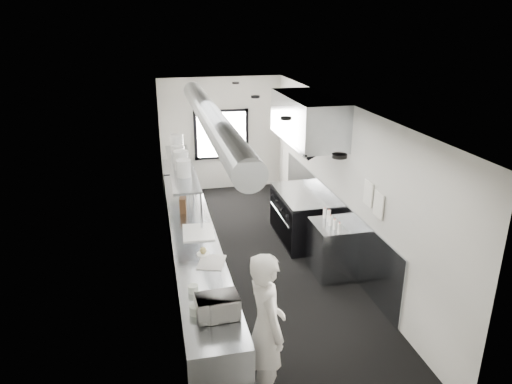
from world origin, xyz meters
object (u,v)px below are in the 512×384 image
squeeze_bottle_e (325,213)px  squeeze_bottle_a (339,228)px  small_plate (203,254)px  plate_stack_b (181,160)px  cutting_board (198,232)px  pass_shelf (182,167)px  prep_counter (194,257)px  microwave (217,307)px  far_work_table (179,184)px  squeeze_bottle_b (335,225)px  plate_stack_d (177,144)px  squeeze_bottle_c (330,221)px  deli_tub_a (196,310)px  squeeze_bottle_d (329,216)px  exhaust_hood (307,119)px  knife_block (183,204)px  bottle_station (332,249)px  range (301,216)px  plate_stack_c (179,154)px  plate_stack_a (184,168)px  line_cook (266,327)px  deli_tub_b (193,289)px

squeeze_bottle_e → squeeze_bottle_a: bearing=-88.6°
small_plate → plate_stack_b: (-0.13, 2.05, 0.83)m
cutting_board → pass_shelf: bearing=94.5°
prep_counter → pass_shelf: (-0.04, 1.50, 1.09)m
microwave → plate_stack_b: plate_stack_b is taller
far_work_table → squeeze_bottle_b: bearing=-61.3°
plate_stack_d → squeeze_bottle_c: plate_stack_d is taller
deli_tub_a → squeeze_bottle_b: bearing=37.2°
prep_counter → squeeze_bottle_d: (2.26, -0.06, 0.55)m
pass_shelf → squeeze_bottle_b: (2.28, -1.88, -0.55)m
far_work_table → squeeze_bottle_e: (2.24, -3.61, 0.54)m
exhaust_hood → squeeze_bottle_b: 2.12m
exhaust_hood → small_plate: (-2.18, -1.99, -1.48)m
exhaust_hood → knife_block: size_ratio=8.27×
squeeze_bottle_a → far_work_table: bearing=118.1°
pass_shelf → bottle_station: size_ratio=3.33×
squeeze_bottle_b → plate_stack_d: bearing=130.5°
plate_stack_d → squeeze_bottle_b: bearing=-49.5°
bottle_station → squeeze_bottle_e: bearing=101.4°
range → plate_stack_c: size_ratio=4.94×
prep_counter → squeeze_bottle_e: bearing=2.2°
prep_counter → deli_tub_a: deli_tub_a is taller
exhaust_hood → plate_stack_a: size_ratio=7.61×
line_cook → knife_block: line_cook is taller
squeeze_bottle_d → pass_shelf: bearing=145.8°
bottle_station → deli_tub_b: 2.96m
plate_stack_c → deli_tub_b: bearing=-91.5°
cutting_board → knife_block: knife_block is taller
deli_tub_a → plate_stack_a: (0.14, 3.06, 0.76)m
small_plate → line_cook: bearing=-75.6°
pass_shelf → squeeze_bottle_d: bearing=-34.2°
small_plate → squeeze_bottle_b: (2.17, 0.40, 0.08)m
microwave → line_cook: bearing=-36.8°
prep_counter → squeeze_bottle_b: 2.33m
plate_stack_c → cutting_board: bearing=-84.9°
cutting_board → squeeze_bottle_e: bearing=3.4°
line_cook → squeeze_bottle_c: 2.95m
plate_stack_a → plate_stack_d: (-0.02, 1.47, 0.05)m
far_work_table → deli_tub_b: size_ratio=9.18×
deli_tub_a → knife_block: (0.09, 3.12, 0.08)m
cutting_board → squeeze_bottle_e: (2.16, 0.13, 0.08)m
plate_stack_a → squeeze_bottle_a: plate_stack_a is taller
range → knife_block: bearing=-172.6°
exhaust_hood → plate_stack_c: size_ratio=6.79×
prep_counter → plate_stack_a: plate_stack_a is taller
exhaust_hood → plate_stack_d: exhaust_hood is taller
cutting_board → plate_stack_c: plate_stack_c is taller
range → knife_block: (-2.27, -0.30, 0.56)m
squeeze_bottle_e → small_plate: bearing=-158.1°
exhaust_hood → squeeze_bottle_e: size_ratio=12.78×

